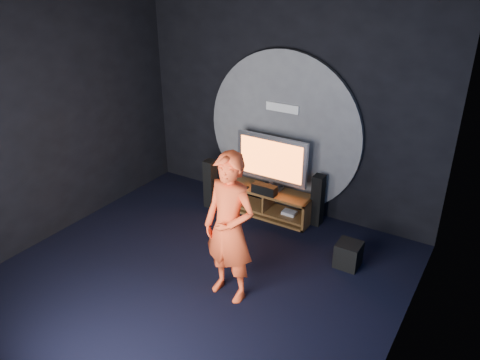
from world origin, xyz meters
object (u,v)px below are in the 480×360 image
at_px(tower_speaker_left, 210,184).
at_px(subwoofer, 348,255).
at_px(tower_speaker_right, 318,200).
at_px(player, 229,228).
at_px(media_console, 269,204).
at_px(tv, 272,161).

distance_m(tower_speaker_left, subwoofer, 2.60).
height_order(tower_speaker_left, subwoofer, tower_speaker_left).
height_order(tower_speaker_right, player, player).
relative_size(tower_speaker_left, subwoofer, 2.37).
bearing_deg(player, tower_speaker_right, 88.71).
bearing_deg(tower_speaker_right, tower_speaker_left, -167.33).
distance_m(media_console, subwoofer, 1.72).
distance_m(media_console, player, 2.20).
relative_size(media_console, tower_speaker_left, 1.75).
relative_size(media_console, subwoofer, 4.14).
height_order(tv, tower_speaker_left, tv).
xyz_separation_m(tv, tower_speaker_right, (0.78, 0.08, -0.52)).
bearing_deg(media_console, subwoofer, -22.73).
distance_m(tower_speaker_left, tower_speaker_right, 1.79).
height_order(tv, subwoofer, tv).
distance_m(tv, tower_speaker_right, 0.94).
distance_m(tv, player, 2.13).
bearing_deg(tv, tower_speaker_left, -162.06).
bearing_deg(player, media_console, 110.06).
xyz_separation_m(tower_speaker_right, player, (-0.23, -2.14, 0.53)).
distance_m(tower_speaker_right, player, 2.22).
bearing_deg(subwoofer, tower_speaker_right, 135.04).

